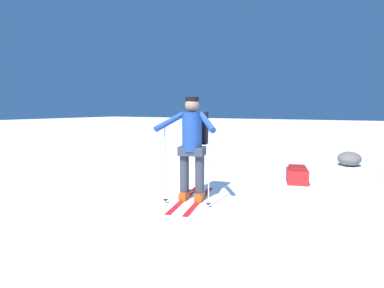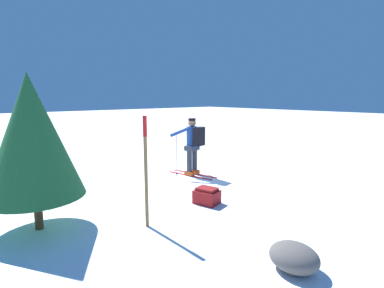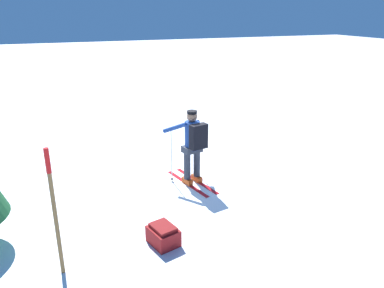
# 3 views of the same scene
# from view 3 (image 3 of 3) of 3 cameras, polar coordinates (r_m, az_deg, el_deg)

# --- Properties ---
(ground_plane) EXTENTS (80.00, 80.00, 0.00)m
(ground_plane) POSITION_cam_3_polar(r_m,az_deg,el_deg) (8.65, -2.49, -5.57)
(ground_plane) COLOR white
(skier) EXTENTS (1.62, 0.96, 1.68)m
(skier) POSITION_cam_3_polar(r_m,az_deg,el_deg) (8.14, 0.14, 0.23)
(skier) COLOR red
(skier) RESTS_ON ground_plane
(dropped_backpack) EXTENTS (0.59, 0.51, 0.35)m
(dropped_backpack) POSITION_cam_3_polar(r_m,az_deg,el_deg) (6.43, -4.41, -13.66)
(dropped_backpack) COLOR maroon
(dropped_backpack) RESTS_ON ground_plane
(trail_marker) EXTENTS (0.07, 0.07, 1.99)m
(trail_marker) POSITION_cam_3_polar(r_m,az_deg,el_deg) (5.62, -20.33, -8.60)
(trail_marker) COLOR olive
(trail_marker) RESTS_ON ground_plane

